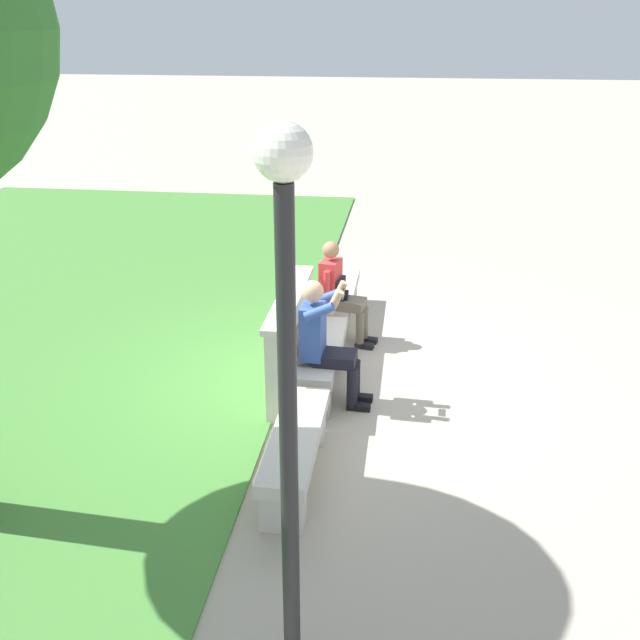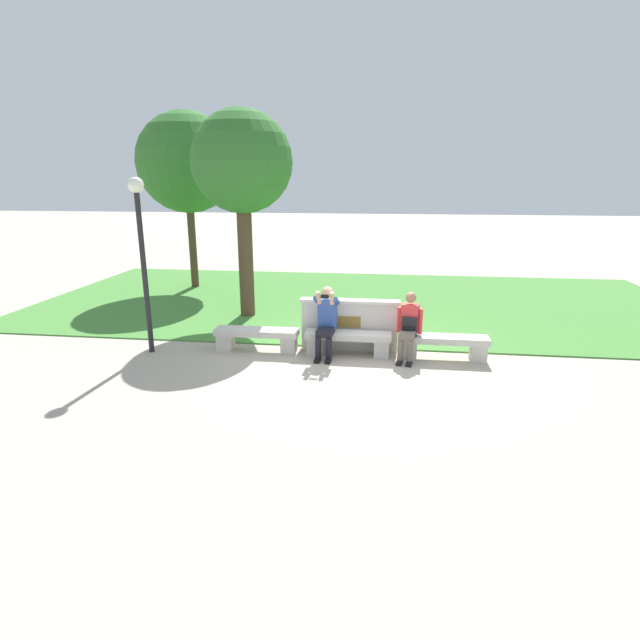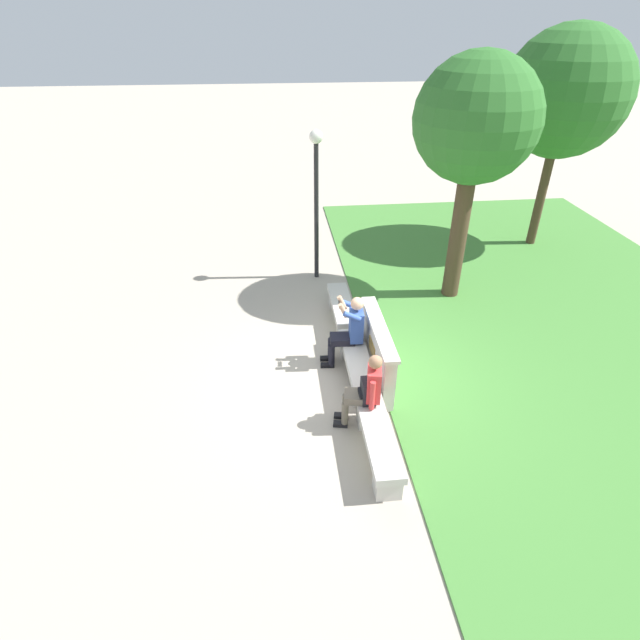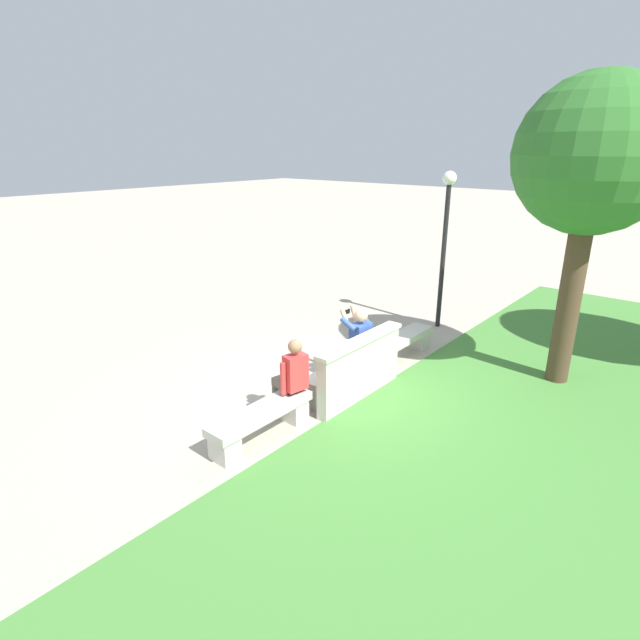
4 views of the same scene
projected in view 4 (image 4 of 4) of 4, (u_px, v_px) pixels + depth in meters
name	position (u px, v px, depth m)	size (l,w,h in m)	color
ground_plane	(342.00, 391.00, 8.09)	(80.00, 80.00, 0.00)	#B2A593
bench_main	(401.00, 343.00, 9.29)	(1.64, 0.40, 0.45)	beige
bench_near	(343.00, 375.00, 8.00)	(1.64, 0.40, 0.45)	beige
bench_mid	(261.00, 419.00, 6.71)	(1.64, 0.40, 0.45)	beige
backrest_wall_with_plaque	(360.00, 368.00, 7.72)	(1.94, 0.24, 1.01)	beige
person_photographer	(355.00, 341.00, 8.20)	(0.49, 0.74, 1.32)	black
person_distant	(291.00, 376.00, 7.10)	(0.48, 0.72, 1.26)	black
backpack	(292.00, 379.00, 7.10)	(0.28, 0.24, 0.43)	black
tree_behind_wall	(594.00, 159.00, 7.29)	(2.33, 2.33, 4.81)	#4C3826
lamp_post	(446.00, 226.00, 10.31)	(0.28, 0.28, 3.30)	black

